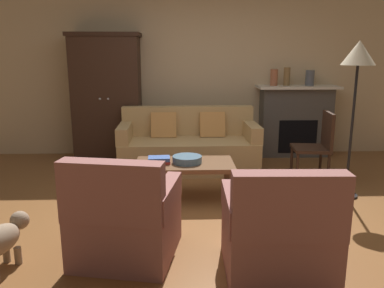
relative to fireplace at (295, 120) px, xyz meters
name	(u,v)px	position (x,y,z in m)	size (l,w,h in m)	color
ground_plane	(208,212)	(-1.55, -2.30, -0.57)	(9.60, 9.60, 0.00)	brown
back_wall	(198,67)	(-1.55, 0.25, 0.83)	(7.20, 0.10, 2.80)	beige
fireplace	(295,120)	(0.00, 0.00, 0.00)	(1.26, 0.48, 1.12)	#4C4947
armoire	(107,97)	(-2.95, -0.08, 0.39)	(1.06, 0.57, 1.91)	#382319
couch	(189,147)	(-1.72, -0.72, -0.25)	(1.93, 0.88, 0.86)	tan
coffee_table	(185,167)	(-1.79, -1.87, -0.20)	(1.10, 0.60, 0.42)	brown
fruit_bowl	(187,159)	(-1.76, -1.89, -0.11)	(0.33, 0.33, 0.08)	slate
book_stack	(159,160)	(-2.08, -1.89, -0.11)	(0.26, 0.19, 0.07)	#B73833
mantel_vase_terracotta	(274,77)	(-0.38, -0.02, 0.68)	(0.12, 0.12, 0.25)	#A86042
mantel_vase_bronze	(287,76)	(-0.18, -0.02, 0.69)	(0.10, 0.10, 0.28)	olive
mantel_vase_slate	(310,78)	(0.18, -0.02, 0.67)	(0.14, 0.14, 0.24)	#565B66
armchair_near_left	(125,221)	(-2.29, -3.20, -0.25)	(0.89, 0.90, 0.88)	#935B56
armchair_near_right	(278,236)	(-1.13, -3.50, -0.25)	(0.80, 0.79, 0.88)	#935B56
side_chair_wooden	(318,142)	(-0.09, -1.33, -0.06)	(0.48, 0.48, 0.90)	#382319
floor_lamp	(358,63)	(0.08, -1.88, 0.95)	(0.36, 0.36, 1.75)	black
dog	(2,239)	(-3.20, -3.35, -0.32)	(0.31, 0.55, 0.39)	gray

